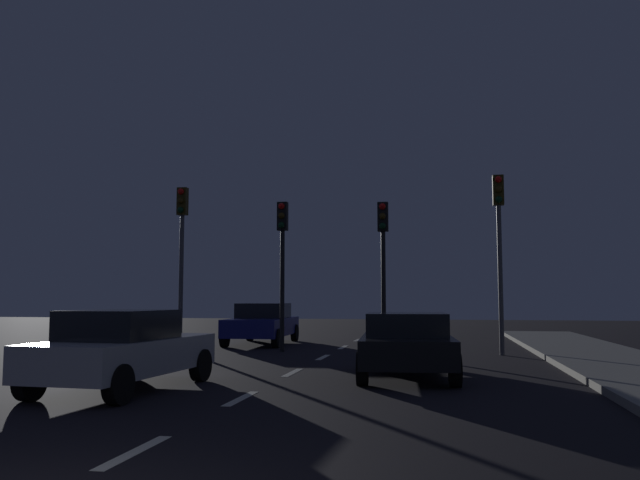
{
  "coord_description": "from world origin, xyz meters",
  "views": [
    {
      "loc": [
        3.29,
        -4.09,
        1.66
      ],
      "look_at": [
        -0.25,
        14.89,
        3.4
      ],
      "focal_mm": 36.32,
      "sensor_mm": 36.0,
      "label": 1
    }
  ],
  "objects": [
    {
      "name": "lane_stripe_sixth",
      "position": [
        0.0,
        17.8,
        0.0
      ],
      "size": [
        0.16,
        1.6,
        0.01
      ],
      "primitive_type": "cube",
      "color": "silver",
      "rests_on": "ground_plane"
    },
    {
      "name": "traffic_signal_far_right",
      "position": [
        5.02,
        15.58,
        3.7
      ],
      "size": [
        0.32,
        0.38,
        5.32
      ],
      "color": "#4C4C51",
      "rests_on": "ground_plane"
    },
    {
      "name": "car_adjacent_lane",
      "position": [
        -2.39,
        6.89,
        0.74
      ],
      "size": [
        2.06,
        4.22,
        1.45
      ],
      "color": "silver",
      "rests_on": "ground_plane"
    },
    {
      "name": "traffic_signal_center_right",
      "position": [
        1.58,
        15.58,
        3.24
      ],
      "size": [
        0.32,
        0.38,
        4.6
      ],
      "color": "black",
      "rests_on": "ground_plane"
    },
    {
      "name": "traffic_signal_far_left",
      "position": [
        -4.95,
        15.58,
        3.66
      ],
      "size": [
        0.32,
        0.38,
        5.25
      ],
      "color": "#4C4C51",
      "rests_on": "ground_plane"
    },
    {
      "name": "lane_stripe_second",
      "position": [
        0.0,
        2.6,
        0.0
      ],
      "size": [
        0.16,
        1.6,
        0.01
      ],
      "primitive_type": "cube",
      "color": "silver",
      "rests_on": "ground_plane"
    },
    {
      "name": "traffic_signal_center_left",
      "position": [
        -1.59,
        15.58,
        3.3
      ],
      "size": [
        0.32,
        0.38,
        4.69
      ],
      "color": "black",
      "rests_on": "ground_plane"
    },
    {
      "name": "car_oncoming_far",
      "position": [
        -3.13,
        18.85,
        0.75
      ],
      "size": [
        2.17,
        4.64,
        1.47
      ],
      "color": "navy",
      "rests_on": "ground_plane"
    },
    {
      "name": "lane_stripe_fifth",
      "position": [
        0.0,
        14.0,
        0.0
      ],
      "size": [
        0.16,
        1.6,
        0.01
      ],
      "primitive_type": "cube",
      "color": "silver",
      "rests_on": "ground_plane"
    },
    {
      "name": "car_stopped_ahead",
      "position": [
        2.57,
        9.8,
        0.7
      ],
      "size": [
        2.2,
        4.13,
        1.35
      ],
      "color": "black",
      "rests_on": "ground_plane"
    },
    {
      "name": "lane_stripe_fourth",
      "position": [
        0.0,
        10.2,
        0.0
      ],
      "size": [
        0.16,
        1.6,
        0.01
      ],
      "primitive_type": "cube",
      "color": "silver",
      "rests_on": "ground_plane"
    },
    {
      "name": "lane_stripe_third",
      "position": [
        0.0,
        6.4,
        0.0
      ],
      "size": [
        0.16,
        1.6,
        0.01
      ],
      "primitive_type": "cube",
      "color": "silver",
      "rests_on": "ground_plane"
    },
    {
      "name": "lane_stripe_seventh",
      "position": [
        0.0,
        21.6,
        0.0
      ],
      "size": [
        0.16,
        1.6,
        0.01
      ],
      "primitive_type": "cube",
      "color": "silver",
      "rests_on": "ground_plane"
    },
    {
      "name": "ground_plane",
      "position": [
        0.0,
        7.0,
        0.0
      ],
      "size": [
        80.0,
        80.0,
        0.0
      ],
      "primitive_type": "plane",
      "color": "black"
    }
  ]
}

